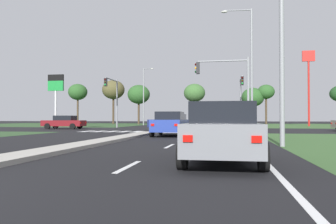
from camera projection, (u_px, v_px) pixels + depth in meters
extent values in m
plane|color=black|center=(168.00, 130.00, 33.90)|extent=(200.00, 200.00, 0.00)
cube|color=#2D4C28|center=(56.00, 125.00, 62.36)|extent=(35.00, 35.00, 0.01)
cube|color=#ADA89E|center=(97.00, 142.00, 15.18)|extent=(1.20, 22.00, 0.14)
cube|color=gray|center=(192.00, 125.00, 58.54)|extent=(1.20, 36.00, 0.14)
cube|color=silver|center=(128.00, 167.00, 7.96)|extent=(0.14, 2.00, 0.01)
cube|color=silver|center=(170.00, 146.00, 13.87)|extent=(0.14, 2.00, 0.01)
cube|color=silver|center=(186.00, 138.00, 19.78)|extent=(0.14, 2.00, 0.01)
cube|color=silver|center=(195.00, 133.00, 25.70)|extent=(0.14, 2.00, 0.01)
cube|color=silver|center=(249.00, 144.00, 15.01)|extent=(0.14, 24.00, 0.01)
cube|color=silver|center=(200.00, 133.00, 26.36)|extent=(6.40, 0.50, 0.01)
cube|color=silver|center=(88.00, 131.00, 29.86)|extent=(0.70, 2.80, 0.01)
cube|color=silver|center=(100.00, 131.00, 29.67)|extent=(0.70, 2.80, 0.01)
cube|color=silver|center=(112.00, 131.00, 29.47)|extent=(0.70, 2.80, 0.01)
cube|color=silver|center=(125.00, 132.00, 29.28)|extent=(0.70, 2.80, 0.01)
cube|color=silver|center=(137.00, 132.00, 29.08)|extent=(0.70, 2.80, 0.01)
cube|color=maroon|center=(64.00, 123.00, 36.37)|extent=(4.54, 1.74, 0.63)
cube|color=black|center=(65.00, 118.00, 36.36)|extent=(2.09, 1.53, 0.52)
cube|color=red|center=(81.00, 123.00, 35.34)|extent=(0.04, 0.20, 0.14)
cube|color=red|center=(86.00, 123.00, 36.64)|extent=(0.04, 0.20, 0.14)
cylinder|color=black|center=(47.00, 126.00, 35.76)|extent=(0.64, 0.22, 0.64)
cylinder|color=black|center=(56.00, 126.00, 37.47)|extent=(0.64, 0.22, 0.64)
cylinder|color=black|center=(73.00, 126.00, 35.26)|extent=(0.64, 0.22, 0.64)
cylinder|color=black|center=(80.00, 126.00, 36.98)|extent=(0.64, 0.22, 0.64)
cube|color=#B7B7BC|center=(180.00, 121.00, 60.44)|extent=(1.84, 4.51, 0.75)
cube|color=black|center=(180.00, 118.00, 60.60)|extent=(1.62, 2.08, 0.52)
cube|color=red|center=(185.00, 120.00, 62.57)|extent=(0.20, 0.04, 0.14)
cube|color=red|center=(178.00, 120.00, 62.80)|extent=(0.20, 0.04, 0.14)
cylinder|color=black|center=(184.00, 123.00, 58.86)|extent=(0.22, 0.64, 0.64)
cylinder|color=black|center=(173.00, 123.00, 59.17)|extent=(0.22, 0.64, 0.64)
cylinder|color=black|center=(186.00, 123.00, 61.70)|extent=(0.22, 0.64, 0.64)
cylinder|color=black|center=(176.00, 123.00, 62.01)|extent=(0.22, 0.64, 0.64)
cube|color=black|center=(224.00, 127.00, 18.10)|extent=(1.72, 4.36, 0.70)
cube|color=black|center=(224.00, 116.00, 17.96)|extent=(1.52, 2.01, 0.52)
cube|color=red|center=(210.00, 127.00, 16.04)|extent=(0.20, 0.04, 0.14)
cube|color=red|center=(238.00, 127.00, 15.82)|extent=(0.20, 0.04, 0.14)
cylinder|color=black|center=(209.00, 133.00, 19.61)|extent=(0.22, 0.64, 0.64)
cylinder|color=black|center=(239.00, 133.00, 19.32)|extent=(0.22, 0.64, 0.64)
cylinder|color=black|center=(207.00, 135.00, 16.86)|extent=(0.22, 0.64, 0.64)
cylinder|color=black|center=(241.00, 135.00, 16.57)|extent=(0.22, 0.64, 0.64)
cube|color=red|center=(331.00, 123.00, 30.48)|extent=(0.04, 0.20, 0.14)
cube|color=red|center=(336.00, 123.00, 29.13)|extent=(0.04, 0.20, 0.14)
cube|color=#A31919|center=(173.00, 122.00, 51.96)|extent=(1.77, 4.21, 0.71)
cube|color=black|center=(173.00, 118.00, 52.12)|extent=(1.55, 1.94, 0.52)
cube|color=red|center=(179.00, 121.00, 53.94)|extent=(0.20, 0.04, 0.14)
cube|color=red|center=(171.00, 121.00, 54.17)|extent=(0.20, 0.04, 0.14)
cylinder|color=black|center=(177.00, 124.00, 50.48)|extent=(0.22, 0.64, 0.64)
cylinder|color=black|center=(166.00, 124.00, 50.78)|extent=(0.22, 0.64, 0.64)
cylinder|color=black|center=(179.00, 124.00, 53.13)|extent=(0.22, 0.64, 0.64)
cylinder|color=black|center=(169.00, 124.00, 53.43)|extent=(0.22, 0.64, 0.64)
cube|color=navy|center=(170.00, 125.00, 21.96)|extent=(1.86, 4.48, 0.76)
cube|color=black|center=(170.00, 116.00, 21.82)|extent=(1.63, 2.06, 0.52)
cube|color=red|center=(153.00, 125.00, 19.85)|extent=(0.20, 0.04, 0.14)
cube|color=red|center=(176.00, 125.00, 19.61)|extent=(0.20, 0.04, 0.14)
cylinder|color=black|center=(161.00, 130.00, 23.52)|extent=(0.22, 0.64, 0.64)
cylinder|color=black|center=(187.00, 130.00, 23.21)|extent=(0.22, 0.64, 0.64)
cylinder|color=black|center=(152.00, 132.00, 20.70)|extent=(0.22, 0.64, 0.64)
cylinder|color=black|center=(181.00, 132.00, 20.38)|extent=(0.22, 0.64, 0.64)
cube|color=#161E47|center=(173.00, 123.00, 31.68)|extent=(4.57, 1.82, 0.73)
cube|color=black|center=(174.00, 117.00, 31.67)|extent=(2.10, 1.60, 0.52)
cube|color=red|center=(196.00, 123.00, 30.61)|extent=(0.04, 0.20, 0.14)
cube|color=red|center=(198.00, 123.00, 31.97)|extent=(0.04, 0.20, 0.14)
cylinder|color=black|center=(156.00, 127.00, 31.03)|extent=(0.64, 0.22, 0.64)
cylinder|color=black|center=(160.00, 127.00, 32.82)|extent=(0.64, 0.22, 0.64)
cylinder|color=black|center=(187.00, 128.00, 30.53)|extent=(0.64, 0.22, 0.64)
cylinder|color=black|center=(189.00, 127.00, 32.32)|extent=(0.64, 0.22, 0.64)
cube|color=slate|center=(222.00, 136.00, 8.79)|extent=(1.77, 4.44, 0.72)
cube|color=black|center=(222.00, 113.00, 8.65)|extent=(1.56, 2.04, 0.52)
cube|color=red|center=(188.00, 139.00, 6.70)|extent=(0.20, 0.04, 0.14)
cube|color=red|center=(257.00, 139.00, 6.47)|extent=(0.20, 0.04, 0.14)
cylinder|color=black|center=(194.00, 145.00, 10.33)|extent=(0.22, 0.64, 0.64)
cylinder|color=black|center=(253.00, 146.00, 10.03)|extent=(0.22, 0.64, 0.64)
cylinder|color=black|center=(182.00, 155.00, 7.53)|extent=(0.22, 0.64, 0.64)
cylinder|color=black|center=(263.00, 157.00, 7.23)|extent=(0.22, 0.64, 0.64)
cylinder|color=gray|center=(248.00, 95.00, 26.17)|extent=(0.18, 0.18, 6.01)
cylinder|color=gray|center=(223.00, 61.00, 26.56)|extent=(3.96, 0.12, 0.12)
cube|color=black|center=(198.00, 68.00, 26.88)|extent=(0.26, 0.32, 0.95)
sphere|color=#360503|center=(196.00, 64.00, 26.92)|extent=(0.20, 0.20, 0.20)
sphere|color=orange|center=(196.00, 68.00, 26.91)|extent=(0.20, 0.20, 0.20)
sphere|color=black|center=(196.00, 72.00, 26.91)|extent=(0.20, 0.20, 0.20)
cylinder|color=gray|center=(241.00, 103.00, 39.18)|extent=(0.18, 0.18, 5.93)
cylinder|color=gray|center=(241.00, 78.00, 37.22)|extent=(0.12, 4.08, 0.12)
cube|color=black|center=(242.00, 81.00, 35.20)|extent=(0.32, 0.26, 0.95)
sphere|color=#360503|center=(242.00, 78.00, 35.05)|extent=(0.20, 0.20, 0.20)
sphere|color=#3A2405|center=(242.00, 81.00, 35.05)|extent=(0.20, 0.20, 0.20)
sphere|color=green|center=(242.00, 83.00, 35.04)|extent=(0.20, 0.20, 0.20)
cylinder|color=gray|center=(117.00, 104.00, 41.75)|extent=(0.18, 0.18, 6.06)
cylinder|color=gray|center=(112.00, 80.00, 39.80)|extent=(0.12, 4.06, 0.12)
cube|color=black|center=(106.00, 82.00, 37.79)|extent=(0.32, 0.26, 0.95)
sphere|color=#360503|center=(105.00, 79.00, 37.64)|extent=(0.20, 0.20, 0.20)
sphere|color=#3A2405|center=(105.00, 82.00, 37.63)|extent=(0.20, 0.20, 0.20)
sphere|color=green|center=(105.00, 85.00, 37.63)|extent=(0.20, 0.20, 0.20)
cylinder|color=gray|center=(282.00, 26.00, 13.76)|extent=(0.20, 0.20, 9.97)
cylinder|color=gray|center=(252.00, 70.00, 29.07)|extent=(0.20, 0.20, 10.80)
cylinder|color=gray|center=(238.00, 10.00, 29.28)|extent=(2.36, 0.30, 0.10)
ellipsoid|color=#B2B2A8|center=(224.00, 12.00, 29.38)|extent=(0.56, 0.28, 0.20)
cylinder|color=gray|center=(144.00, 97.00, 57.51)|extent=(0.20, 0.20, 9.81)
cylinder|color=gray|center=(148.00, 69.00, 57.02)|extent=(1.75, 0.98, 0.10)
ellipsoid|color=#B2B2A8|center=(152.00, 69.00, 56.43)|extent=(0.56, 0.28, 0.20)
cylinder|color=#9E8966|center=(180.00, 123.00, 43.37)|extent=(0.16, 0.16, 0.72)
cylinder|color=maroon|center=(180.00, 118.00, 43.38)|extent=(0.34, 0.34, 0.75)
sphere|color=tan|center=(180.00, 114.00, 43.39)|extent=(0.21, 0.21, 0.21)
cylinder|color=red|center=(309.00, 94.00, 49.50)|extent=(0.28, 0.28, 9.69)
cube|color=red|center=(308.00, 56.00, 49.61)|extent=(1.80, 0.30, 1.60)
torus|color=yellow|center=(305.00, 56.00, 49.84)|extent=(0.96, 0.16, 0.96)
torus|color=yellow|center=(311.00, 56.00, 49.71)|extent=(0.96, 0.16, 0.96)
cylinder|color=silver|center=(56.00, 110.00, 36.71)|extent=(0.24, 0.24, 4.22)
cube|color=#197F33|center=(56.00, 86.00, 36.76)|extent=(1.80, 0.24, 1.10)
cube|color=black|center=(56.00, 78.00, 36.78)|extent=(1.80, 0.24, 0.70)
cylinder|color=#423323|center=(78.00, 111.00, 70.43)|extent=(0.38, 0.38, 5.68)
ellipsoid|color=#285123|center=(78.00, 92.00, 70.51)|extent=(4.01, 4.01, 3.41)
cylinder|color=#423323|center=(113.00, 110.00, 70.31)|extent=(0.42, 0.42, 5.95)
ellipsoid|color=#4C4728|center=(113.00, 90.00, 70.39)|extent=(4.74, 4.74, 4.03)
cylinder|color=#423323|center=(139.00, 112.00, 66.52)|extent=(0.40, 0.40, 4.74)
ellipsoid|color=#285123|center=(139.00, 94.00, 66.59)|extent=(4.47, 4.47, 3.80)
cylinder|color=#423323|center=(195.00, 112.00, 63.74)|extent=(0.40, 0.40, 4.95)
ellipsoid|color=#38602D|center=(194.00, 93.00, 63.81)|extent=(4.09, 4.09, 3.48)
cylinder|color=#423323|center=(266.00, 110.00, 64.43)|extent=(0.39, 0.39, 5.45)
ellipsoid|color=#285123|center=(266.00, 92.00, 64.50)|extent=(3.27, 3.27, 2.78)
cylinder|color=#423323|center=(253.00, 114.00, 65.25)|extent=(0.43, 0.43, 4.12)
ellipsoid|color=#285123|center=(253.00, 97.00, 65.32)|extent=(4.38, 4.38, 3.73)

